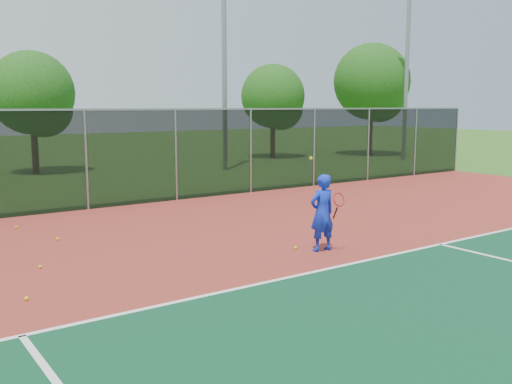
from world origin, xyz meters
TOP-DOWN VIEW (x-y plane):
  - court_apron at (0.00, 2.00)m, footprint 30.00×20.00m
  - fence_back at (0.00, 12.00)m, footprint 30.00×0.06m
  - tennis_player at (-0.55, 4.14)m, footprint 0.63×0.63m
  - practice_ball_1 at (-0.94, 4.56)m, footprint 0.07×0.07m
  - practice_ball_2 at (-5.43, 10.35)m, footprint 0.07×0.07m
  - practice_ball_3 at (-6.58, 4.47)m, footprint 0.07×0.07m
  - practice_ball_4 at (-4.95, 8.42)m, footprint 0.07×0.07m
  - practice_ball_5 at (-5.92, 6.23)m, footprint 0.07×0.07m
  - floodlight_n at (6.20, 18.85)m, footprint 0.90×0.40m
  - floodlight_ne at (17.36, 17.20)m, footprint 0.90×0.40m
  - tree_back_left at (-1.70, 22.66)m, footprint 3.84×3.84m
  - tree_back_mid at (12.26, 22.84)m, footprint 3.83×3.83m
  - tree_back_right at (18.42, 20.70)m, footprint 4.80×4.80m

SIDE VIEW (x-z plane):
  - court_apron at x=0.00m, z-range 0.00..0.02m
  - practice_ball_1 at x=-0.94m, z-range 0.02..0.09m
  - practice_ball_2 at x=-5.43m, z-range 0.02..0.09m
  - practice_ball_3 at x=-6.58m, z-range 0.02..0.09m
  - practice_ball_4 at x=-4.95m, z-range 0.02..0.09m
  - practice_ball_5 at x=-5.92m, z-range 0.02..0.09m
  - tennis_player at x=-0.55m, z-range -0.17..1.88m
  - fence_back at x=0.00m, z-range 0.05..3.08m
  - tree_back_mid at x=12.26m, z-range 0.72..6.34m
  - tree_back_left at x=-1.70m, z-range 0.72..6.36m
  - tree_back_right at x=18.42m, z-range 0.90..7.95m
  - floodlight_n at x=6.20m, z-range 0.77..12.53m
  - floodlight_ne at x=17.36m, z-range 0.77..12.53m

